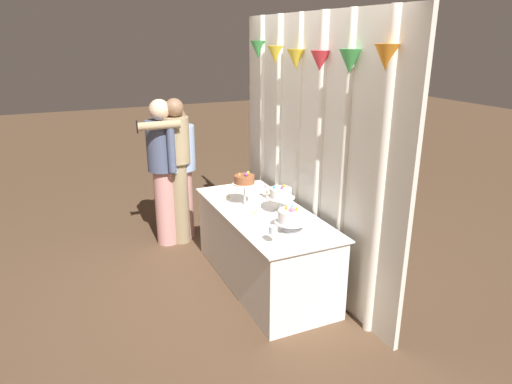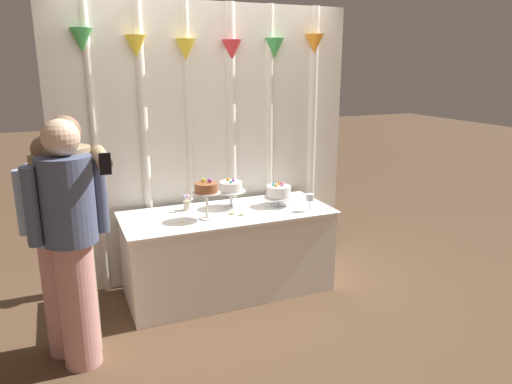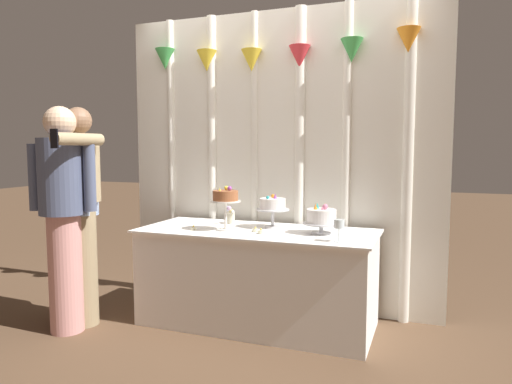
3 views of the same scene
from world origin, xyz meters
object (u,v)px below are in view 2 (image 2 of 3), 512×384
Objects in this scene: cake_table at (228,252)px; guest_man_dark_suit at (71,237)px; cake_display_rightmost at (279,192)px; guest_girl_blue_dress at (74,226)px; cake_display_center at (231,188)px; flower_vase at (187,202)px; tealight_near_right at (242,214)px; wine_glass at (310,198)px; guest_man_pink_jacket at (57,240)px; cake_display_leftmost at (207,190)px; tealight_far_left at (182,224)px; tealight_near_left at (232,213)px.

guest_man_dark_suit reaches higher than cake_table.
guest_girl_blue_dress reaches higher than cake_display_rightmost.
cake_display_center is 1.81× the size of flower_vase.
guest_girl_blue_dress is (-1.30, -0.34, 0.18)m from tealight_near_right.
wine_glass is 1.00× the size of flower_vase.
guest_man_dark_suit is (-1.25, -0.62, 0.53)m from cake_table.
cake_table is 1.08× the size of guest_girl_blue_dress.
wine_glass is at bearing 5.27° from guest_man_pink_jacket.
cake_display_leftmost reaches higher than tealight_near_right.
wine_glass is (0.87, -0.13, -0.13)m from cake_display_leftmost.
guest_man_pink_jacket is at bearing -162.80° from cake_table.
guest_man_dark_suit reaches higher than cake_display_center.
guest_man_pink_jacket reaches higher than tealight_far_left.
cake_display_center is at bearing -8.86° from flower_vase.
cake_display_rightmost is 1.87m from guest_man_pink_jacket.
tealight_near_left is at bearing -78.65° from cake_table.
cake_table is 1.09× the size of guest_man_dark_suit.
guest_girl_blue_dress is at bearing -163.81° from cake_display_rightmost.
tealight_near_right is 0.03× the size of guest_man_dark_suit.
tealight_near_left is at bearing 7.06° from cake_display_leftmost.
guest_girl_blue_dress is 1.08× the size of guest_man_pink_jacket.
cake_display_leftmost is at bearing -141.19° from cake_display_center.
cake_display_leftmost is 6.66× the size of tealight_near_left.
cake_display_leftmost is 0.33m from tealight_far_left.
cake_display_leftmost is at bearing 18.01° from tealight_far_left.
cake_display_center is 5.32× the size of tealight_near_right.
cake_table is 35.31× the size of tealight_near_right.
wine_glass is (0.17, -0.25, -0.01)m from cake_display_rightmost.
cake_table is at bearing 160.75° from wine_glass.
cake_display_center is at bearing 148.06° from wine_glass.
cake_display_leftmost is (-0.21, -0.10, 0.60)m from cake_table.
cake_display_center reaches higher than wine_glass.
flower_vase is at bearing 40.59° from guest_man_dark_suit.
cake_display_leftmost is at bearing 174.10° from tealight_near_right.
guest_girl_blue_dress reaches higher than cake_table.
cake_display_center is 1.52m from guest_man_dark_suit.
guest_girl_blue_dress reaches higher than cake_display_leftmost.
tealight_far_left is 0.03× the size of guest_girl_blue_dress.
wine_glass reaches higher than tealight_near_right.
tealight_near_left reaches higher than cake_table.
guest_man_dark_suit is at bearing -151.20° from tealight_far_left.
guest_girl_blue_dress is at bearing -158.97° from tealight_far_left.
tealight_near_left is (0.23, 0.03, -0.23)m from cake_display_leftmost.
cake_display_leftmost is at bearing 26.57° from guest_man_dark_suit.
guest_man_pink_jacket reaches higher than wine_glass.
tealight_far_left is (-0.52, -0.31, -0.16)m from cake_display_center.
tealight_near_left is at bearing 138.51° from tealight_near_right.
tealight_near_left is 0.99× the size of tealight_near_right.
cake_display_rightmost is at bearing 11.13° from tealight_near_left.
guest_man_pink_jacket is (-1.12, -0.31, -0.15)m from cake_display_leftmost.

